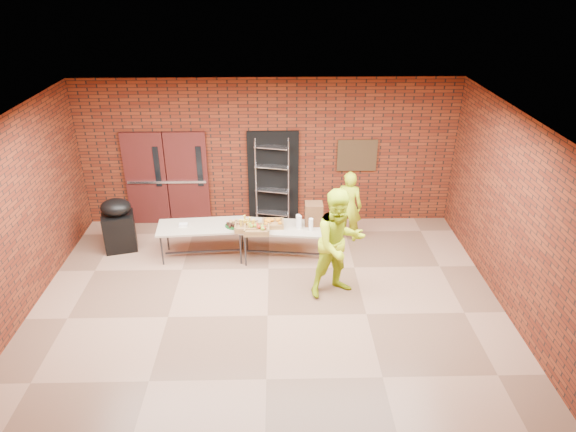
{
  "coord_description": "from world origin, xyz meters",
  "views": [
    {
      "loc": [
        0.18,
        -6.88,
        5.33
      ],
      "look_at": [
        0.37,
        1.4,
        1.15
      ],
      "focal_mm": 32.0,
      "sensor_mm": 36.0,
      "label": 1
    }
  ],
  "objects_px": {
    "coffee_dispenser": "(314,214)",
    "volunteer_woman": "(348,206)",
    "covered_grill": "(119,224)",
    "volunteer_man": "(339,244)",
    "table_left": "(202,228)",
    "table_right": "(284,229)",
    "wire_rack": "(272,183)"
  },
  "relations": [
    {
      "from": "coffee_dispenser",
      "to": "table_right",
      "type": "bearing_deg",
      "value": -169.86
    },
    {
      "from": "table_right",
      "to": "covered_grill",
      "type": "height_order",
      "value": "covered_grill"
    },
    {
      "from": "wire_rack",
      "to": "volunteer_woman",
      "type": "relative_size",
      "value": 1.29
    },
    {
      "from": "volunteer_woman",
      "to": "coffee_dispenser",
      "type": "bearing_deg",
      "value": 55.43
    },
    {
      "from": "wire_rack",
      "to": "covered_grill",
      "type": "xyz_separation_m",
      "value": [
        -3.08,
        -1.03,
        -0.43
      ]
    },
    {
      "from": "covered_grill",
      "to": "volunteer_woman",
      "type": "relative_size",
      "value": 0.72
    },
    {
      "from": "table_right",
      "to": "volunteer_woman",
      "type": "bearing_deg",
      "value": 35.69
    },
    {
      "from": "coffee_dispenser",
      "to": "table_left",
      "type": "bearing_deg",
      "value": -179.35
    },
    {
      "from": "table_left",
      "to": "table_right",
      "type": "distance_m",
      "value": 1.6
    },
    {
      "from": "table_right",
      "to": "volunteer_woman",
      "type": "xyz_separation_m",
      "value": [
        1.33,
        0.73,
        0.13
      ]
    },
    {
      "from": "table_right",
      "to": "coffee_dispenser",
      "type": "relative_size",
      "value": 3.98
    },
    {
      "from": "table_left",
      "to": "wire_rack",
      "type": "bearing_deg",
      "value": 41.38
    },
    {
      "from": "table_left",
      "to": "volunteer_man",
      "type": "xyz_separation_m",
      "value": [
        2.51,
        -1.27,
        0.35
      ]
    },
    {
      "from": "volunteer_woman",
      "to": "volunteer_man",
      "type": "xyz_separation_m",
      "value": [
        -0.42,
        -1.93,
        0.23
      ]
    },
    {
      "from": "table_left",
      "to": "coffee_dispenser",
      "type": "distance_m",
      "value": 2.19
    },
    {
      "from": "wire_rack",
      "to": "volunteer_man",
      "type": "distance_m",
      "value": 2.9
    },
    {
      "from": "wire_rack",
      "to": "table_right",
      "type": "bearing_deg",
      "value": -66.74
    },
    {
      "from": "covered_grill",
      "to": "volunteer_man",
      "type": "distance_m",
      "value": 4.55
    },
    {
      "from": "wire_rack",
      "to": "volunteer_woman",
      "type": "xyz_separation_m",
      "value": [
        1.57,
        -0.74,
        -0.22
      ]
    },
    {
      "from": "coffee_dispenser",
      "to": "volunteer_woman",
      "type": "bearing_deg",
      "value": 39.72
    },
    {
      "from": "wire_rack",
      "to": "table_right",
      "type": "distance_m",
      "value": 1.53
    },
    {
      "from": "covered_grill",
      "to": "volunteer_man",
      "type": "bearing_deg",
      "value": -35.74
    },
    {
      "from": "wire_rack",
      "to": "coffee_dispenser",
      "type": "relative_size",
      "value": 4.45
    },
    {
      "from": "covered_grill",
      "to": "table_right",
      "type": "bearing_deg",
      "value": -22.15
    },
    {
      "from": "wire_rack",
      "to": "volunteer_woman",
      "type": "distance_m",
      "value": 1.74
    },
    {
      "from": "wire_rack",
      "to": "covered_grill",
      "type": "height_order",
      "value": "wire_rack"
    },
    {
      "from": "coffee_dispenser",
      "to": "volunteer_woman",
      "type": "distance_m",
      "value": 1.0
    },
    {
      "from": "volunteer_man",
      "to": "table_left",
      "type": "bearing_deg",
      "value": 131.23
    },
    {
      "from": "table_right",
      "to": "volunteer_man",
      "type": "distance_m",
      "value": 1.54
    },
    {
      "from": "coffee_dispenser",
      "to": "volunteer_woman",
      "type": "xyz_separation_m",
      "value": [
        0.76,
        0.63,
        -0.15
      ]
    },
    {
      "from": "coffee_dispenser",
      "to": "covered_grill",
      "type": "distance_m",
      "value": 3.92
    },
    {
      "from": "wire_rack",
      "to": "coffee_dispenser",
      "type": "bearing_deg",
      "value": -45.36
    }
  ]
}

